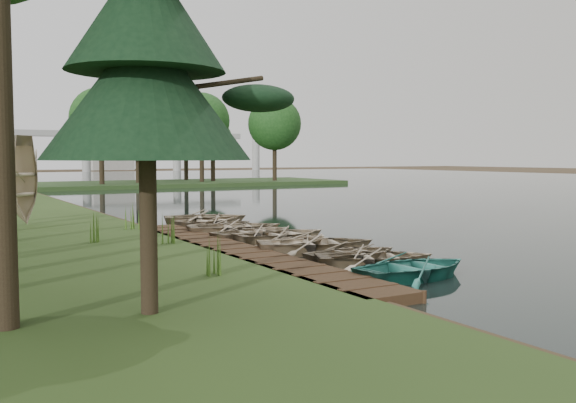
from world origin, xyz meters
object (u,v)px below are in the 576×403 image
stored_rowboat (24,215)px  pine_tree (146,47)px  rowboat_0 (416,265)px  rowboat_2 (354,251)px  rowboat_1 (375,255)px  boardwalk (236,253)px

stored_rowboat → pine_tree: pine_tree is taller
rowboat_0 → rowboat_2: size_ratio=1.10×
rowboat_1 → stored_rowboat: bearing=49.5°
boardwalk → stored_rowboat: size_ratio=4.18×
rowboat_1 → stored_rowboat: stored_rowboat is taller
rowboat_0 → pine_tree: 8.95m
pine_tree → stored_rowboat: bearing=89.5°
pine_tree → rowboat_2: bearing=28.5°
rowboat_1 → rowboat_2: (0.03, 1.09, -0.02)m
rowboat_1 → rowboat_2: bearing=21.5°
boardwalk → rowboat_1: size_ratio=4.69×
boardwalk → rowboat_1: 4.65m
rowboat_1 → stored_rowboat: (-7.44, 14.92, 0.29)m
pine_tree → rowboat_1: bearing=21.9°
boardwalk → rowboat_0: bearing=-66.5°
rowboat_2 → pine_tree: pine_tree is taller
rowboat_1 → stored_rowboat: 16.68m
boardwalk → rowboat_2: bearing=-45.9°
rowboat_0 → stored_rowboat: bearing=20.7°
boardwalk → rowboat_1: rowboat_1 is taller
boardwalk → rowboat_0: 6.24m
boardwalk → rowboat_1: bearing=-55.6°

